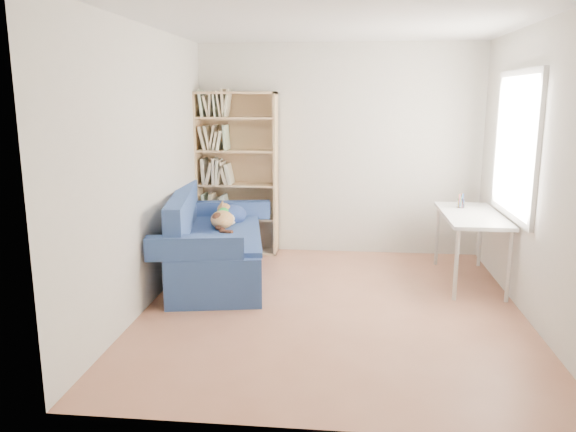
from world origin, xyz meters
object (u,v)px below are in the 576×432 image
Objects in this scene: sofa at (214,246)px; pen_cup at (461,202)px; bookshelf at (237,180)px; desk at (471,220)px.

sofa reaches higher than pen_cup.
bookshelf reaches higher than pen_cup.
sofa is 2.77m from pen_cup.
bookshelf is at bearing 167.37° from pen_cup.
pen_cup reaches higher than desk.
pen_cup is at bearing 100.91° from desk.
sofa is 1.20m from bookshelf.
sofa reaches higher than desk.
bookshelf is 2.84m from desk.
bookshelf reaches higher than sofa.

